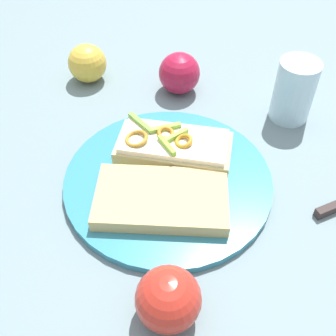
% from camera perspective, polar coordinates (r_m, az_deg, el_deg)
% --- Properties ---
extents(ground_plane, '(2.00, 2.00, 0.00)m').
position_cam_1_polar(ground_plane, '(0.61, 0.00, -2.08)').
color(ground_plane, slate).
rests_on(ground_plane, ground).
extents(plate, '(0.30, 0.30, 0.01)m').
position_cam_1_polar(plate, '(0.60, 0.00, -1.70)').
color(plate, teal).
rests_on(plate, ground_plane).
extents(sandwich, '(0.12, 0.18, 0.04)m').
position_cam_1_polar(sandwich, '(0.62, 0.70, 2.94)').
color(sandwich, tan).
rests_on(sandwich, plate).
extents(bread_slice_side, '(0.12, 0.19, 0.02)m').
position_cam_1_polar(bread_slice_side, '(0.56, -0.90, -4.20)').
color(bread_slice_side, tan).
rests_on(bread_slice_side, plate).
extents(apple_0, '(0.10, 0.10, 0.07)m').
position_cam_1_polar(apple_0, '(0.47, 0.04, -17.43)').
color(apple_0, red).
rests_on(apple_0, ground_plane).
extents(apple_1, '(0.08, 0.08, 0.07)m').
position_cam_1_polar(apple_1, '(0.75, 1.56, 12.79)').
color(apple_1, '#A71735').
rests_on(apple_1, ground_plane).
extents(apple_2, '(0.10, 0.10, 0.07)m').
position_cam_1_polar(apple_2, '(0.80, -10.94, 13.84)').
color(apple_2, gold).
rests_on(apple_2, ground_plane).
extents(drinking_glass, '(0.07, 0.07, 0.10)m').
position_cam_1_polar(drinking_glass, '(0.71, 16.81, 10.04)').
color(drinking_glass, silver).
rests_on(drinking_glass, ground_plane).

